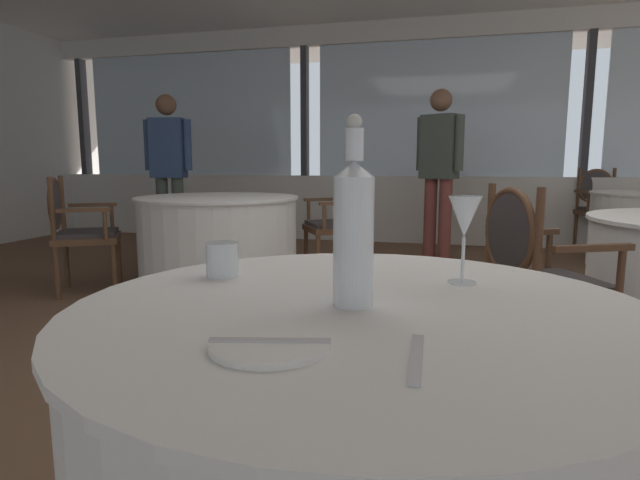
# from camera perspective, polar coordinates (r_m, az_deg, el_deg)

# --- Properties ---
(ground_plane) EXTENTS (13.96, 13.96, 0.00)m
(ground_plane) POSITION_cam_1_polar(r_m,az_deg,el_deg) (2.90, 9.75, -12.02)
(ground_plane) COLOR brown
(window_wall_far) EXTENTS (10.74, 0.14, 2.75)m
(window_wall_far) POSITION_cam_1_polar(r_m,az_deg,el_deg) (6.63, 12.70, 9.06)
(window_wall_far) COLOR silver
(window_wall_far) RESTS_ON ground_plane
(foreground_table) EXTENTS (1.14, 1.14, 0.74)m
(foreground_table) POSITION_cam_1_polar(r_m,az_deg,el_deg) (1.18, 4.35, -24.51)
(foreground_table) COLOR white
(foreground_table) RESTS_ON ground_plane
(side_plate) EXTENTS (0.18, 0.18, 0.01)m
(side_plate) POSITION_cam_1_polar(r_m,az_deg,el_deg) (0.79, -5.60, -11.45)
(side_plate) COLOR white
(side_plate) RESTS_ON foreground_table
(butter_knife) EXTENTS (0.18, 0.06, 0.00)m
(butter_knife) POSITION_cam_1_polar(r_m,az_deg,el_deg) (0.79, -5.60, -11.10)
(butter_knife) COLOR silver
(butter_knife) RESTS_ON foreground_table
(dinner_fork) EXTENTS (0.02, 0.19, 0.00)m
(dinner_fork) POSITION_cam_1_polar(r_m,az_deg,el_deg) (0.76, 10.63, -12.73)
(dinner_fork) COLOR silver
(dinner_fork) RESTS_ON foreground_table
(water_bottle) EXTENTS (0.08, 0.08, 0.37)m
(water_bottle) POSITION_cam_1_polar(r_m,az_deg,el_deg) (0.98, 3.76, 1.17)
(water_bottle) COLOR white
(water_bottle) RESTS_ON foreground_table
(wine_glass) EXTENTS (0.08, 0.08, 0.20)m
(wine_glass) POSITION_cam_1_polar(r_m,az_deg,el_deg) (1.21, 15.78, 2.27)
(wine_glass) COLOR white
(wine_glass) RESTS_ON foreground_table
(water_tumbler) EXTENTS (0.08, 0.08, 0.08)m
(water_tumbler) POSITION_cam_1_polar(r_m,az_deg,el_deg) (1.28, -10.80, -2.13)
(water_tumbler) COLOR white
(water_tumbler) RESTS_ON foreground_table
(dining_chair_0_0) EXTENTS (0.60, 0.55, 0.96)m
(dining_chair_0_0) POSITION_cam_1_polar(r_m,az_deg,el_deg) (6.70, 28.67, 3.67)
(dining_chair_0_0) COLOR brown
(dining_chair_0_0) RESTS_ON ground_plane
(dining_chair_1_1) EXTENTS (0.61, 0.64, 0.92)m
(dining_chair_1_1) POSITION_cam_1_polar(r_m,az_deg,el_deg) (2.57, 22.61, -2.88)
(dining_chair_1_1) COLOR brown
(dining_chair_1_1) RESTS_ON ground_plane
(background_table_2) EXTENTS (1.35, 1.35, 0.74)m
(background_table_2) POSITION_cam_1_polar(r_m,az_deg,el_deg) (4.40, -11.18, -0.03)
(background_table_2) COLOR white
(background_table_2) RESTS_ON ground_plane
(dining_chair_2_0) EXTENTS (0.63, 0.65, 0.93)m
(dining_chair_2_0) POSITION_cam_1_polar(r_m,az_deg,el_deg) (4.61, 2.48, 2.70)
(dining_chair_2_0) COLOR brown
(dining_chair_2_0) RESTS_ON ground_plane
(dining_chair_2_1) EXTENTS (0.63, 0.65, 0.92)m
(dining_chair_2_1) POSITION_cam_1_polar(r_m,az_deg,el_deg) (4.42, -25.56, 1.52)
(dining_chair_2_1) COLOR brown
(dining_chair_2_1) RESTS_ON ground_plane
(diner_person_0) EXTENTS (0.47, 0.35, 1.75)m
(diner_person_0) POSITION_cam_1_polar(r_m,az_deg,el_deg) (5.42, 13.09, 8.22)
(diner_person_0) COLOR brown
(diner_person_0) RESTS_ON ground_plane
(diner_person_1) EXTENTS (0.52, 0.25, 1.75)m
(diner_person_1) POSITION_cam_1_polar(r_m,az_deg,el_deg) (5.93, -16.48, 8.10)
(diner_person_1) COLOR #424C42
(diner_person_1) RESTS_ON ground_plane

